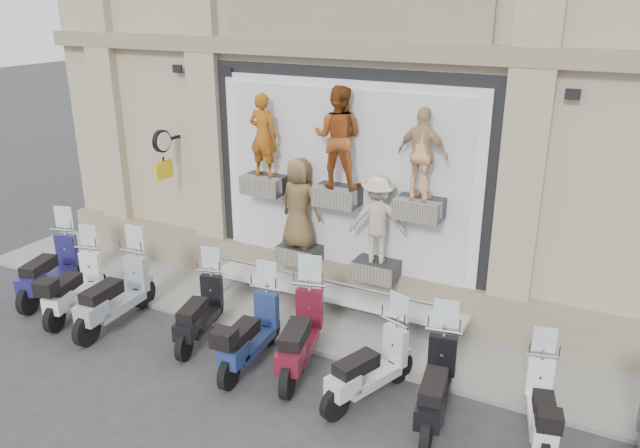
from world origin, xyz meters
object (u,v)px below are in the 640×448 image
(scooter_d, at_px, (199,301))
(scooter_i, at_px, (544,395))
(scooter_b, at_px, (73,276))
(scooter_f, at_px, (300,322))
(scooter_g, at_px, (370,355))
(guard_rail, at_px, (322,301))
(scooter_e, at_px, (250,321))
(scooter_h, at_px, (437,372))
(clock_sign_bracket, at_px, (163,148))
(scooter_a, at_px, (48,258))
(scooter_c, at_px, (113,282))

(scooter_d, xyz_separation_m, scooter_i, (5.73, 0.03, -0.06))
(scooter_b, relative_size, scooter_f, 0.92)
(scooter_g, bearing_deg, scooter_b, -159.37)
(scooter_f, height_order, scooter_i, scooter_f)
(guard_rail, height_order, scooter_e, scooter_e)
(scooter_d, relative_size, scooter_h, 0.95)
(scooter_d, distance_m, scooter_i, 5.73)
(clock_sign_bracket, distance_m, scooter_a, 3.13)
(guard_rail, bearing_deg, scooter_h, -32.85)
(scooter_f, bearing_deg, scooter_i, -14.30)
(scooter_f, bearing_deg, scooter_d, 164.76)
(scooter_c, xyz_separation_m, scooter_h, (6.02, 0.04, -0.06))
(scooter_f, distance_m, scooter_g, 1.33)
(scooter_e, distance_m, scooter_f, 0.82)
(clock_sign_bracket, distance_m, scooter_h, 7.23)
(scooter_a, relative_size, scooter_i, 1.21)
(scooter_d, bearing_deg, scooter_e, -26.43)
(scooter_e, xyz_separation_m, scooter_h, (3.10, 0.00, 0.00))
(scooter_f, bearing_deg, scooter_h, -21.17)
(scooter_i, bearing_deg, scooter_a, 166.73)
(scooter_e, relative_size, scooter_f, 0.93)
(scooter_a, height_order, scooter_g, scooter_a)
(scooter_h, distance_m, scooter_i, 1.42)
(clock_sign_bracket, xyz_separation_m, scooter_c, (0.57, -2.24, -1.94))
(scooter_b, relative_size, scooter_c, 0.92)
(guard_rail, xyz_separation_m, clock_sign_bracket, (-3.90, 0.47, 2.34))
(scooter_i, bearing_deg, scooter_e, 170.12)
(scooter_i, bearing_deg, scooter_d, 166.63)
(scooter_f, bearing_deg, scooter_b, 168.86)
(scooter_b, relative_size, scooter_g, 1.02)
(scooter_e, relative_size, scooter_g, 1.03)
(scooter_h, bearing_deg, scooter_g, 169.73)
(scooter_a, bearing_deg, scooter_i, -15.44)
(guard_rail, height_order, scooter_c, scooter_c)
(guard_rail, distance_m, scooter_g, 2.42)
(guard_rail, distance_m, scooter_a, 5.56)
(guard_rail, bearing_deg, scooter_i, -19.47)
(scooter_h, xyz_separation_m, scooter_i, (1.39, 0.29, -0.10))
(clock_sign_bracket, bearing_deg, scooter_g, -21.44)
(scooter_e, height_order, scooter_g, scooter_e)
(guard_rail, xyz_separation_m, scooter_h, (2.69, -1.74, 0.33))
(scooter_h, bearing_deg, guard_rail, 137.88)
(guard_rail, distance_m, scooter_f, 1.58)
(guard_rail, bearing_deg, scooter_a, -164.23)
(scooter_a, xyz_separation_m, scooter_e, (4.93, -0.23, -0.05))
(clock_sign_bracket, height_order, scooter_c, clock_sign_bracket)
(clock_sign_bracket, distance_m, scooter_b, 3.06)
(scooter_g, height_order, scooter_i, scooter_g)
(scooter_b, bearing_deg, scooter_g, -14.39)
(scooter_e, bearing_deg, clock_sign_bracket, 142.24)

